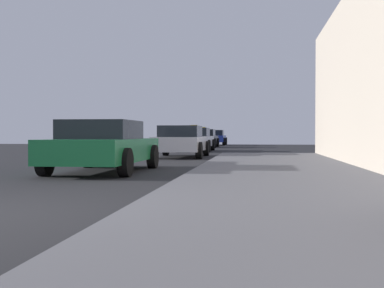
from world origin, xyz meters
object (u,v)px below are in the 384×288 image
object	(u,v)px
car_white	(194,139)
car_black	(203,138)
car_silver	(181,141)
car_blue	(214,137)
car_green	(104,146)

from	to	relation	value
car_white	car_black	world-z (taller)	same
car_silver	car_black	xyz separation A→B (m)	(-0.71, 15.34, 0.00)
car_blue	car_green	bearing A→B (deg)	-90.40
car_silver	car_white	xyz separation A→B (m)	(-0.32, 7.10, 0.00)
car_blue	car_black	bearing A→B (deg)	-91.56
car_green	car_blue	bearing A→B (deg)	89.60
car_green	car_white	xyz separation A→B (m)	(0.41, 15.15, -0.00)
car_white	car_blue	distance (m)	15.39
car_green	car_silver	world-z (taller)	same
car_blue	car_white	bearing A→B (deg)	-89.27
car_silver	car_white	size ratio (longest dim) A/B	0.99
car_green	car_white	world-z (taller)	car_white
car_silver	car_black	distance (m)	15.35
car_green	car_blue	distance (m)	30.54
car_green	car_silver	size ratio (longest dim) A/B	1.07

